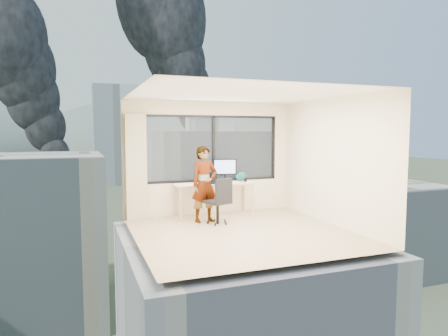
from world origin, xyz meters
name	(u,v)px	position (x,y,z in m)	size (l,w,h in m)	color
floor	(242,232)	(0.00, 0.00, 0.00)	(4.00, 4.00, 0.01)	#DCB78F
ceiling	(243,95)	(0.00, 0.00, 2.60)	(4.00, 4.00, 0.01)	white
wall_front	(298,175)	(0.00, -2.00, 1.30)	(4.00, 0.01, 2.60)	#F7E9BF
wall_left	(134,168)	(-2.00, 0.00, 1.30)	(0.01, 4.00, 2.60)	#F7E9BF
wall_right	(332,162)	(2.00, 0.00, 1.30)	(0.01, 4.00, 2.60)	#F7E9BF
window_wall	(211,148)	(0.05, 2.00, 1.52)	(3.30, 0.16, 1.55)	black
curtain	(136,167)	(-1.72, 1.88, 1.15)	(0.45, 0.14, 2.30)	beige
desk	(214,199)	(0.00, 1.66, 0.38)	(1.80, 0.60, 0.75)	#D1AE8C
chair	(218,200)	(-0.20, 0.83, 0.49)	(0.50, 0.50, 0.99)	black
person	(204,184)	(-0.40, 1.12, 0.81)	(0.59, 0.39, 1.62)	#2D2D33
monitor	(225,170)	(0.31, 1.79, 1.02)	(0.55, 0.12, 0.55)	black
game_console	(207,181)	(-0.12, 1.84, 0.79)	(0.33, 0.28, 0.08)	white
laptop	(210,179)	(-0.12, 1.60, 0.86)	(0.35, 0.37, 0.22)	black
cellphone	(201,184)	(-0.34, 1.54, 0.76)	(0.11, 0.05, 0.01)	black
pen_cup	(245,180)	(0.77, 1.63, 0.80)	(0.07, 0.07, 0.09)	black
handbag	(241,176)	(0.75, 1.83, 0.86)	(0.28, 0.14, 0.21)	#0D504F
exterior_ground	(90,184)	(0.00, 120.00, -14.00)	(400.00, 400.00, 0.04)	#515B3D
near_bldg_a	(4,239)	(-9.00, 30.00, -7.00)	(16.00, 12.00, 14.00)	beige
near_bldg_b	(211,198)	(12.00, 38.00, -6.00)	(14.00, 13.00, 16.00)	silver
near_bldg_c	(390,229)	(30.00, 28.00, -9.00)	(12.00, 10.00, 10.00)	beige
far_tower_b	(115,135)	(8.00, 120.00, 1.00)	(13.00, 13.00, 30.00)	silver
far_tower_c	(209,140)	(45.00, 140.00, -1.00)	(15.00, 15.00, 26.00)	silver
hill_b	(205,151)	(100.00, 320.00, -14.00)	(300.00, 220.00, 96.00)	slate
tree_b	(192,302)	(4.00, 18.00, -9.50)	(7.60, 7.60, 9.00)	#194316
tree_c	(277,213)	(22.00, 40.00, -9.00)	(8.40, 8.40, 10.00)	#194316
smoke_plume_a	(53,28)	(-10.00, 150.00, 39.00)	(40.00, 24.00, 90.00)	black
smoke_plume_b	(209,78)	(55.00, 170.00, 27.00)	(30.00, 18.00, 70.00)	black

